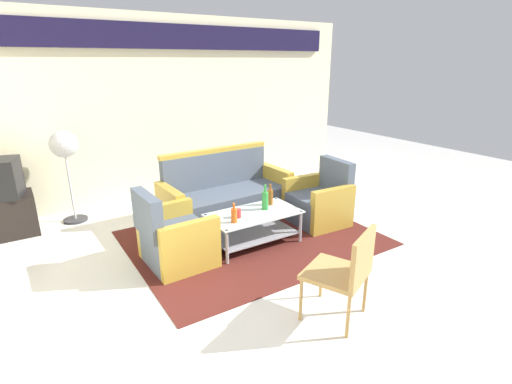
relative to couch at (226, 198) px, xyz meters
name	(u,v)px	position (x,y,z in m)	size (l,w,h in m)	color
ground_plane	(287,265)	(-0.06, -1.52, -0.32)	(14.00, 14.00, 0.00)	silver
wall_back	(175,103)	(-0.06, 1.53, 1.16)	(6.52, 0.19, 2.80)	beige
rug	(253,238)	(-0.03, -0.75, -0.31)	(2.92, 2.29, 0.01)	#511E19
couch	(226,198)	(0.00, 0.00, 0.00)	(1.82, 0.80, 0.96)	#4C5666
armchair_left	(174,239)	(-1.07, -0.81, -0.03)	(0.72, 0.78, 0.85)	#4C5666
armchair_right	(319,202)	(1.02, -0.79, -0.03)	(0.74, 0.80, 0.85)	#4C5666
coffee_table	(254,224)	(-0.10, -0.89, -0.04)	(1.10, 0.60, 0.40)	silver
bottle_brown	(270,197)	(0.23, -0.76, 0.20)	(0.07, 0.07, 0.27)	brown
bottle_green	(265,200)	(0.08, -0.86, 0.21)	(0.08, 0.08, 0.31)	#2D8C38
bottle_orange	(234,215)	(-0.43, -1.01, 0.18)	(0.07, 0.07, 0.23)	#D85919
cup	(238,213)	(-0.33, -0.91, 0.14)	(0.08, 0.08, 0.10)	red
tv_stand	(0,217)	(-2.67, 1.03, -0.06)	(0.80, 0.50, 0.52)	black
pedestal_fan	(64,150)	(-1.81, 1.08, 0.70)	(0.36, 0.36, 1.27)	#2D2D33
wicker_chair	(346,268)	(-0.23, -2.53, 0.18)	(0.63, 0.63, 0.84)	#AD844C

